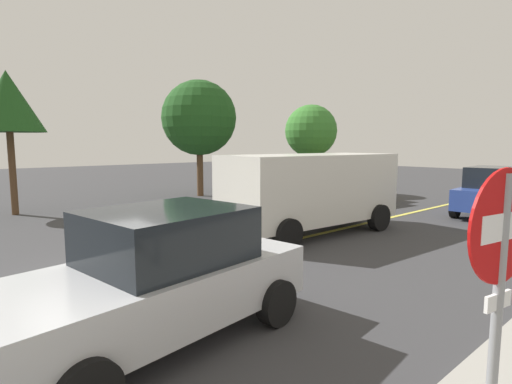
# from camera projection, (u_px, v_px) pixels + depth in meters

# --- Properties ---
(ground_plane) EXTENTS (80.00, 80.00, 0.00)m
(ground_plane) POSITION_uv_depth(u_px,v_px,m) (104.00, 284.00, 7.17)
(ground_plane) COLOR #38383A
(lane_marking_centre) EXTENTS (28.00, 0.16, 0.01)m
(lane_marking_centre) POSITION_uv_depth(u_px,v_px,m) (235.00, 253.00, 9.15)
(lane_marking_centre) COLOR #E0D14C
(stop_sign) EXTENTS (0.75, 0.16, 2.34)m
(stop_sign) POSITION_uv_depth(u_px,v_px,m) (499.00, 281.00, 2.62)
(stop_sign) COLOR gray
(stop_sign) RESTS_ON ground_plane
(white_van) EXTENTS (5.32, 2.55, 2.20)m
(white_van) POSITION_uv_depth(u_px,v_px,m) (311.00, 188.00, 11.16)
(white_van) COLOR silver
(white_van) RESTS_ON ground_plane
(car_silver_behind_van) EXTENTS (4.14, 2.39, 1.67)m
(car_silver_behind_van) POSITION_uv_depth(u_px,v_px,m) (159.00, 276.00, 5.06)
(car_silver_behind_van) COLOR #B7BABF
(car_silver_behind_van) RESTS_ON ground_plane
(car_yellow_far_lane) EXTENTS (4.35, 2.43, 1.68)m
(car_yellow_far_lane) POSITION_uv_depth(u_px,v_px,m) (343.00, 183.00, 17.03)
(car_yellow_far_lane) COLOR gold
(car_yellow_far_lane) RESTS_ON ground_plane
(car_blue_near_curb) EXTENTS (4.32, 2.23, 1.71)m
(car_blue_near_curb) POSITION_uv_depth(u_px,v_px,m) (495.00, 192.00, 13.89)
(car_blue_near_curb) COLOR #2D479E
(car_blue_near_curb) RESTS_ON ground_plane
(tree_left_verge) EXTENTS (3.52, 3.52, 5.48)m
(tree_left_verge) POSITION_uv_depth(u_px,v_px,m) (199.00, 118.00, 18.94)
(tree_left_verge) COLOR #513823
(tree_left_verge) RESTS_ON ground_plane
(tree_centre_verge) EXTENTS (2.34, 2.34, 4.99)m
(tree_centre_verge) POSITION_uv_depth(u_px,v_px,m) (8.00, 102.00, 13.74)
(tree_centre_verge) COLOR #513823
(tree_centre_verge) RESTS_ON ground_plane
(tree_right_verge) EXTENTS (2.61, 2.61, 4.45)m
(tree_right_verge) POSITION_uv_depth(u_px,v_px,m) (311.00, 131.00, 20.17)
(tree_right_verge) COLOR #513823
(tree_right_verge) RESTS_ON ground_plane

